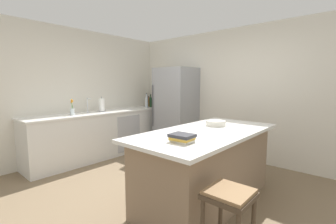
{
  "coord_description": "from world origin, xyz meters",
  "views": [
    {
      "loc": [
        2.07,
        -2.14,
        1.5
      ],
      "look_at": [
        -0.65,
        0.95,
        1.0
      ],
      "focal_mm": 24.52,
      "sensor_mm": 36.0,
      "label": 1
    }
  ],
  "objects_px": {
    "wine_bottle": "(151,102)",
    "soda_bottle": "(147,102)",
    "kitchen_island": "(206,166)",
    "whiskey_bottle": "(149,102)",
    "mixing_bowl": "(216,123)",
    "refrigerator": "(176,110)",
    "flower_vase": "(72,110)",
    "paper_towel_roll": "(102,105)",
    "sink_faucet": "(88,105)",
    "cookbook_stack": "(182,138)",
    "bar_stool": "(229,204)",
    "syrup_bottle": "(154,102)"
  },
  "relations": [
    {
      "from": "wine_bottle",
      "to": "soda_bottle",
      "type": "height_order",
      "value": "soda_bottle"
    },
    {
      "from": "kitchen_island",
      "to": "whiskey_bottle",
      "type": "height_order",
      "value": "whiskey_bottle"
    },
    {
      "from": "kitchen_island",
      "to": "mixing_bowl",
      "type": "xyz_separation_m",
      "value": [
        -0.1,
        0.38,
        0.49
      ]
    },
    {
      "from": "refrigerator",
      "to": "soda_bottle",
      "type": "height_order",
      "value": "refrigerator"
    },
    {
      "from": "flower_vase",
      "to": "paper_towel_roll",
      "type": "relative_size",
      "value": 0.94
    },
    {
      "from": "sink_faucet",
      "to": "cookbook_stack",
      "type": "height_order",
      "value": "sink_faucet"
    },
    {
      "from": "paper_towel_roll",
      "to": "soda_bottle",
      "type": "height_order",
      "value": "soda_bottle"
    },
    {
      "from": "soda_bottle",
      "to": "cookbook_stack",
      "type": "relative_size",
      "value": 1.42
    },
    {
      "from": "sink_faucet",
      "to": "mixing_bowl",
      "type": "bearing_deg",
      "value": 10.17
    },
    {
      "from": "bar_stool",
      "to": "syrup_bottle",
      "type": "xyz_separation_m",
      "value": [
        -3.33,
        2.5,
        0.52
      ]
    },
    {
      "from": "bar_stool",
      "to": "wine_bottle",
      "type": "height_order",
      "value": "wine_bottle"
    },
    {
      "from": "kitchen_island",
      "to": "soda_bottle",
      "type": "height_order",
      "value": "soda_bottle"
    },
    {
      "from": "wine_bottle",
      "to": "cookbook_stack",
      "type": "distance_m",
      "value": 3.44
    },
    {
      "from": "kitchen_island",
      "to": "cookbook_stack",
      "type": "distance_m",
      "value": 0.83
    },
    {
      "from": "flower_vase",
      "to": "syrup_bottle",
      "type": "distance_m",
      "value": 2.17
    },
    {
      "from": "wine_bottle",
      "to": "cookbook_stack",
      "type": "height_order",
      "value": "wine_bottle"
    },
    {
      "from": "bar_stool",
      "to": "paper_towel_roll",
      "type": "bearing_deg",
      "value": 163.43
    },
    {
      "from": "kitchen_island",
      "to": "syrup_bottle",
      "type": "relative_size",
      "value": 7.15
    },
    {
      "from": "syrup_bottle",
      "to": "bar_stool",
      "type": "bearing_deg",
      "value": -36.9
    },
    {
      "from": "flower_vase",
      "to": "mixing_bowl",
      "type": "xyz_separation_m",
      "value": [
        2.49,
        0.84,
        -0.07
      ]
    },
    {
      "from": "refrigerator",
      "to": "wine_bottle",
      "type": "xyz_separation_m",
      "value": [
        -0.78,
        -0.03,
        0.13
      ]
    },
    {
      "from": "bar_stool",
      "to": "whiskey_bottle",
      "type": "height_order",
      "value": "whiskey_bottle"
    },
    {
      "from": "cookbook_stack",
      "to": "refrigerator",
      "type": "bearing_deg",
      "value": 130.65
    },
    {
      "from": "flower_vase",
      "to": "whiskey_bottle",
      "type": "height_order",
      "value": "flower_vase"
    },
    {
      "from": "whiskey_bottle",
      "to": "mixing_bowl",
      "type": "xyz_separation_m",
      "value": [
        2.63,
        -1.23,
        -0.08
      ]
    },
    {
      "from": "paper_towel_roll",
      "to": "bar_stool",
      "type": "bearing_deg",
      "value": -16.57
    },
    {
      "from": "paper_towel_roll",
      "to": "wine_bottle",
      "type": "bearing_deg",
      "value": 85.12
    },
    {
      "from": "whiskey_bottle",
      "to": "paper_towel_roll",
      "type": "bearing_deg",
      "value": -87.69
    },
    {
      "from": "paper_towel_roll",
      "to": "whiskey_bottle",
      "type": "distance_m",
      "value": 1.4
    },
    {
      "from": "sink_faucet",
      "to": "soda_bottle",
      "type": "xyz_separation_m",
      "value": [
        0.09,
        1.51,
        -0.02
      ]
    },
    {
      "from": "bar_stool",
      "to": "mixing_bowl",
      "type": "relative_size",
      "value": 2.41
    },
    {
      "from": "sink_faucet",
      "to": "wine_bottle",
      "type": "relative_size",
      "value": 0.94
    },
    {
      "from": "paper_towel_roll",
      "to": "syrup_bottle",
      "type": "bearing_deg",
      "value": 88.5
    },
    {
      "from": "flower_vase",
      "to": "wine_bottle",
      "type": "height_order",
      "value": "wine_bottle"
    },
    {
      "from": "syrup_bottle",
      "to": "soda_bottle",
      "type": "relative_size",
      "value": 0.86
    },
    {
      "from": "sink_faucet",
      "to": "cookbook_stack",
      "type": "xyz_separation_m",
      "value": [
        2.81,
        -0.57,
        -0.12
      ]
    },
    {
      "from": "sink_faucet",
      "to": "cookbook_stack",
      "type": "bearing_deg",
      "value": -11.43
    },
    {
      "from": "soda_bottle",
      "to": "cookbook_stack",
      "type": "xyz_separation_m",
      "value": [
        2.72,
        -2.08,
        -0.11
      ]
    },
    {
      "from": "syrup_bottle",
      "to": "cookbook_stack",
      "type": "bearing_deg",
      "value": -40.75
    },
    {
      "from": "sink_faucet",
      "to": "refrigerator",
      "type": "bearing_deg",
      "value": 60.56
    },
    {
      "from": "soda_bottle",
      "to": "mixing_bowl",
      "type": "bearing_deg",
      "value": -22.6
    },
    {
      "from": "bar_stool",
      "to": "mixing_bowl",
      "type": "height_order",
      "value": "mixing_bowl"
    },
    {
      "from": "bar_stool",
      "to": "sink_faucet",
      "type": "relative_size",
      "value": 2.19
    },
    {
      "from": "refrigerator",
      "to": "cookbook_stack",
      "type": "height_order",
      "value": "refrigerator"
    },
    {
      "from": "sink_faucet",
      "to": "syrup_bottle",
      "type": "distance_m",
      "value": 1.8
    },
    {
      "from": "flower_vase",
      "to": "cookbook_stack",
      "type": "height_order",
      "value": "flower_vase"
    },
    {
      "from": "flower_vase",
      "to": "bar_stool",
      "type": "bearing_deg",
      "value": -5.8
    },
    {
      "from": "kitchen_island",
      "to": "wine_bottle",
      "type": "relative_size",
      "value": 6.63
    },
    {
      "from": "kitchen_island",
      "to": "wine_bottle",
      "type": "distance_m",
      "value": 3.03
    },
    {
      "from": "paper_towel_roll",
      "to": "mixing_bowl",
      "type": "distance_m",
      "value": 2.58
    }
  ]
}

